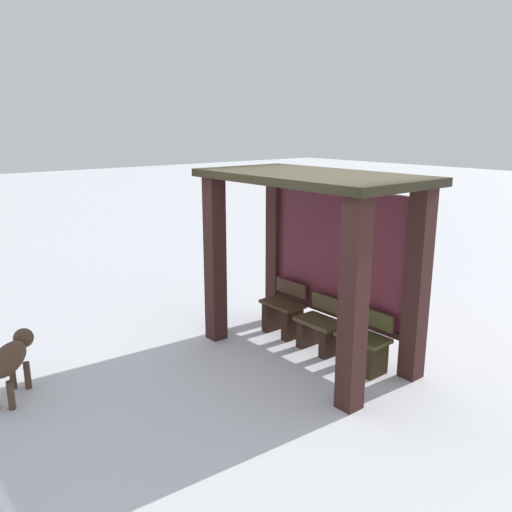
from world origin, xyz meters
name	(u,v)px	position (x,y,z in m)	size (l,w,h in m)	color
ground_plane	(305,355)	(0.00, 0.00, 0.00)	(60.00, 60.00, 0.00)	silver
bus_shelter	(316,234)	(0.00, 0.14, 1.57)	(2.77, 1.49, 2.32)	#371D1A
bench_left_inside	(283,313)	(-0.71, 0.26, 0.30)	(0.61, 0.36, 0.75)	#432D1D
bench_center_inside	(320,330)	(0.00, 0.26, 0.28)	(0.61, 0.38, 0.70)	#4C3C25
bench_right_inside	(363,346)	(0.71, 0.26, 0.29)	(0.61, 0.37, 0.72)	#413F1D
dog	(11,358)	(-1.28, -3.15, 0.44)	(0.84, 0.68, 0.63)	#4F3728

